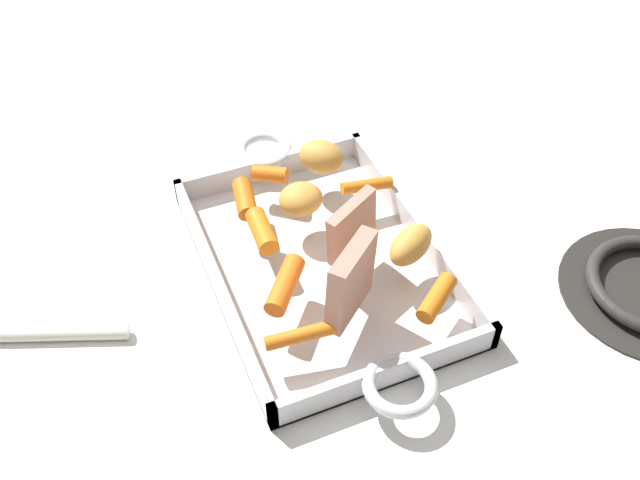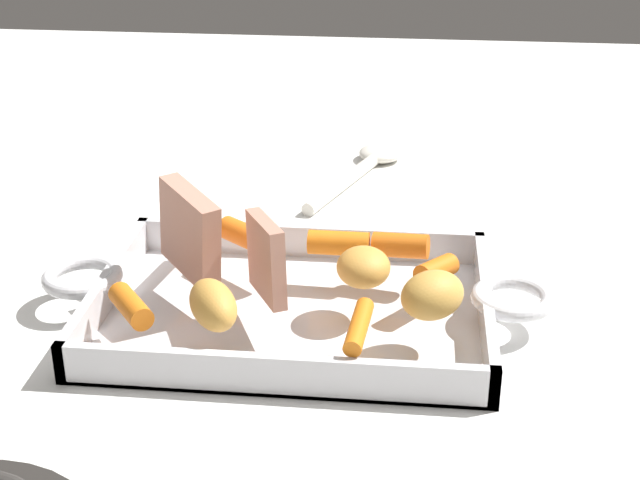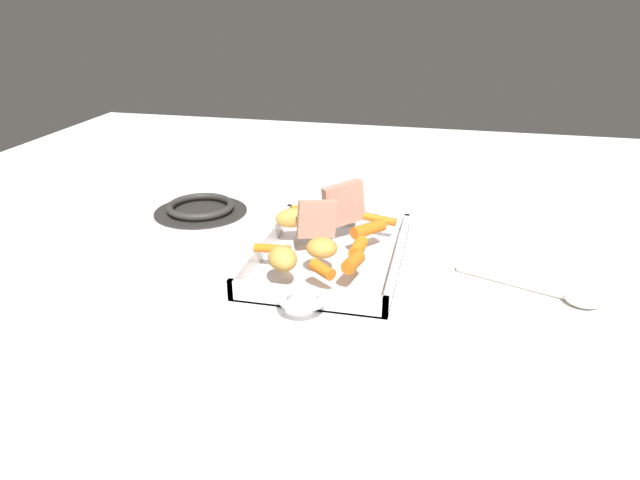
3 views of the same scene
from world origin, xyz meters
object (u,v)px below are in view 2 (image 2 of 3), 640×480
potato_whole (213,305)px  roast_slice_thin (190,232)px  baby_carrot_short (359,327)px  baby_carrot_northeast (131,306)px  baby_carrot_southwest (250,237)px  potato_golden_large (432,295)px  baby_carrot_long (436,270)px  roasting_dish (293,306)px  potato_corner (363,267)px  baby_carrot_center_left (401,245)px  baby_carrot_northwest (186,235)px  baby_carrot_southeast (339,243)px  roast_slice_thick (266,259)px  serving_spoon (366,165)px

potato_whole → roast_slice_thin: bearing=-66.6°
baby_carrot_short → baby_carrot_northeast: size_ratio=1.09×
baby_carrot_southwest → potato_golden_large: bearing=146.7°
baby_carrot_short → baby_carrot_long: size_ratio=1.46×
roasting_dish → roast_slice_thin: size_ratio=5.77×
baby_carrot_long → potato_golden_large: 0.06m
baby_carrot_northeast → potato_golden_large: 0.24m
roasting_dish → potato_corner: (-0.06, 0.00, 0.04)m
baby_carrot_center_left → potato_whole: 0.20m
roast_slice_thin → baby_carrot_short: bearing=149.3°
baby_carrot_long → potato_whole: (0.17, 0.09, 0.01)m
roasting_dish → roast_slice_thin: (0.09, -0.01, 0.06)m
roasting_dish → baby_carrot_northeast: bearing=31.6°
baby_carrot_center_left → baby_carrot_long: baby_carrot_center_left is taller
baby_carrot_southwest → baby_carrot_short: 0.18m
baby_carrot_long → potato_whole: size_ratio=0.68×
baby_carrot_southwest → baby_carrot_northwest: bearing=-6.7°
roast_slice_thin → potato_corner: (-0.15, 0.01, -0.02)m
baby_carrot_center_left → baby_carrot_southeast: (0.06, 0.00, -0.00)m
potato_golden_large → baby_carrot_northeast: bearing=6.0°
baby_carrot_southwest → potato_golden_large: potato_golden_large is taller
potato_golden_large → potato_corner: bearing=-39.9°
baby_carrot_northwest → roast_slice_thin: bearing=108.2°
baby_carrot_short → baby_carrot_long: 0.11m
roast_slice_thick → baby_carrot_short: (-0.08, 0.06, -0.03)m
baby_carrot_short → roast_slice_thick: bearing=-35.3°
potato_corner → baby_carrot_northwest: bearing=-21.8°
baby_carrot_northwest → baby_carrot_long: size_ratio=1.68×
roast_slice_thin → roast_slice_thick: 0.08m
baby_carrot_southeast → potato_golden_large: bearing=128.5°
roasting_dish → baby_carrot_center_left: size_ratio=8.89×
baby_carrot_southwest → potato_corner: potato_corner is taller
roast_slice_thin → serving_spoon: roast_slice_thin is taller
roasting_dish → roast_slice_thick: (0.02, 0.03, 0.06)m
roast_slice_thin → roasting_dish: bearing=175.7°
baby_carrot_northwest → baby_carrot_long: 0.24m
roast_slice_thick → baby_carrot_northeast: size_ratio=1.19×
baby_carrot_long → potato_corner: size_ratio=0.83×
roasting_dish → potato_golden_large: potato_golden_large is taller
roasting_dish → baby_carrot_short: (-0.06, 0.08, 0.03)m
potato_corner → baby_carrot_southeast: bearing=-65.5°
potato_golden_large → serving_spoon: size_ratio=0.25×
roast_slice_thin → potato_whole: (-0.04, 0.09, -0.02)m
potato_whole → baby_carrot_short: bearing=178.3°
roast_slice_thick → serving_spoon: bearing=-98.8°
baby_carrot_short → potato_whole: bearing=-1.7°
roast_slice_thin → roast_slice_thick: size_ratio=1.15×
roast_slice_thick → baby_carrot_short: 0.10m
baby_carrot_short → potato_whole: (0.11, -0.00, 0.01)m
baby_carrot_northwest → baby_carrot_northeast: 0.14m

